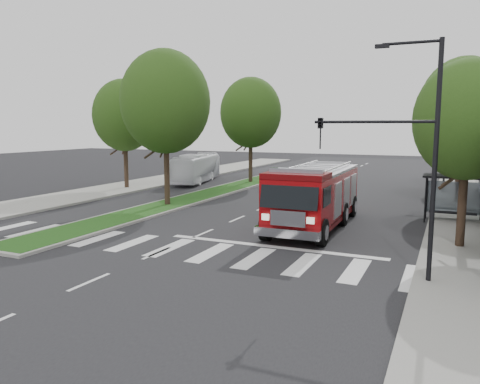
% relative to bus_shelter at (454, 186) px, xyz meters
% --- Properties ---
extents(ground, '(140.00, 140.00, 0.00)m').
position_rel_bus_shelter_xyz_m(ground, '(-11.20, -8.15, -2.04)').
color(ground, black).
rests_on(ground, ground).
extents(sidewalk_right, '(5.00, 80.00, 0.15)m').
position_rel_bus_shelter_xyz_m(sidewalk_right, '(1.30, 1.85, -1.96)').
color(sidewalk_right, gray).
rests_on(sidewalk_right, ground).
extents(sidewalk_left, '(5.00, 80.00, 0.15)m').
position_rel_bus_shelter_xyz_m(sidewalk_left, '(-25.70, 1.85, -1.96)').
color(sidewalk_left, gray).
rests_on(sidewalk_left, ground).
extents(median, '(3.00, 50.00, 0.15)m').
position_rel_bus_shelter_xyz_m(median, '(-17.20, 9.85, -1.96)').
color(median, gray).
rests_on(median, ground).
extents(bus_shelter, '(3.20, 1.60, 2.61)m').
position_rel_bus_shelter_xyz_m(bus_shelter, '(0.00, 0.00, 0.00)').
color(bus_shelter, black).
rests_on(bus_shelter, ground).
extents(tree_right_near, '(4.40, 4.40, 8.05)m').
position_rel_bus_shelter_xyz_m(tree_right_near, '(0.30, -6.15, 3.47)').
color(tree_right_near, black).
rests_on(tree_right_near, ground).
extents(tree_right_mid, '(5.60, 5.60, 9.72)m').
position_rel_bus_shelter_xyz_m(tree_right_mid, '(0.30, 5.85, 4.45)').
color(tree_right_mid, black).
rests_on(tree_right_mid, ground).
extents(tree_right_far, '(5.00, 5.00, 8.73)m').
position_rel_bus_shelter_xyz_m(tree_right_far, '(0.30, 15.85, 3.80)').
color(tree_right_far, black).
rests_on(tree_right_far, ground).
extents(tree_median_near, '(5.80, 5.80, 10.16)m').
position_rel_bus_shelter_xyz_m(tree_median_near, '(-17.20, -2.15, 4.77)').
color(tree_median_near, black).
rests_on(tree_median_near, ground).
extents(tree_median_far, '(5.60, 5.60, 9.72)m').
position_rel_bus_shelter_xyz_m(tree_median_far, '(-17.20, 11.85, 4.45)').
color(tree_median_far, black).
rests_on(tree_median_far, ground).
extents(tree_left_mid, '(5.20, 5.20, 9.16)m').
position_rel_bus_shelter_xyz_m(tree_left_mid, '(-25.20, 3.85, 4.12)').
color(tree_left_mid, black).
rests_on(tree_left_mid, ground).
extents(streetlight_right_near, '(4.08, 0.22, 8.00)m').
position_rel_bus_shelter_xyz_m(streetlight_right_near, '(-1.59, -11.65, 2.63)').
color(streetlight_right_near, black).
rests_on(streetlight_right_near, ground).
extents(streetlight_right_far, '(2.11, 0.20, 8.00)m').
position_rel_bus_shelter_xyz_m(streetlight_right_far, '(-0.85, 11.85, 2.44)').
color(streetlight_right_far, black).
rests_on(streetlight_right_far, ground).
extents(fire_engine, '(3.15, 9.78, 3.37)m').
position_rel_bus_shelter_xyz_m(fire_engine, '(-6.62, -4.40, -0.42)').
color(fire_engine, '#590407').
rests_on(fire_engine, ground).
extents(city_bus, '(4.40, 9.86, 2.67)m').
position_rel_bus_shelter_xyz_m(city_bus, '(-22.26, 10.59, -0.70)').
color(city_bus, white).
rests_on(city_bus, ground).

